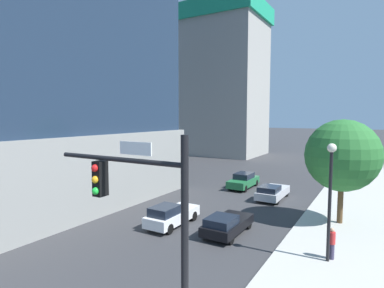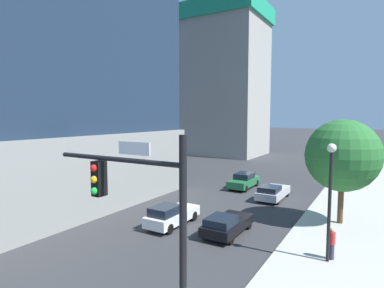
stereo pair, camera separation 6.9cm
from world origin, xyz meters
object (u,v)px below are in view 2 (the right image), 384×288
construction_building (221,75)px  car_white (171,215)px  street_lamp (330,185)px  pedestrian_red_shirt (332,243)px  car_green (244,181)px  traffic_light_pole (143,216)px  car_black (227,224)px  car_silver (272,192)px  street_tree (343,156)px

construction_building → car_white: (15.03, -38.31, -14.51)m
construction_building → street_lamp: 47.39m
construction_building → pedestrian_red_shirt: (24.90, -38.46, -14.28)m
street_lamp → car_green: 16.94m
traffic_light_pole → car_black: 11.70m
car_silver → pedestrian_red_shirt: pedestrian_red_shirt is taller
car_green → pedestrian_red_shirt: size_ratio=2.91×
street_lamp → car_green: street_lamp is taller
car_black → street_lamp: bearing=-9.3°
construction_building → car_black: bearing=-63.5°
car_white → car_black: bearing=7.1°
car_green → car_silver: (3.83, -2.93, -0.09)m
street_tree → car_black: (-5.81, -5.51, -4.04)m
street_lamp → pedestrian_red_shirt: street_lamp is taller
street_lamp → car_white: street_lamp is taller
car_white → car_silver: (3.83, 10.06, -0.07)m
car_silver → street_tree: bearing=-35.0°
car_white → pedestrian_red_shirt: bearing=-0.9°
traffic_light_pole → street_tree: size_ratio=0.96×
pedestrian_red_shirt → car_white: bearing=179.1°
street_tree → car_green: size_ratio=1.50×
construction_building → car_silver: bearing=-56.3°
construction_building → street_tree: bearing=-52.6°
car_black → car_silver: bearing=90.0°
car_green → pedestrian_red_shirt: (9.86, -13.14, 0.20)m
traffic_light_pole → car_white: bearing=121.3°
street_tree → car_silver: bearing=145.0°
street_lamp → car_green: size_ratio=1.26×
car_silver → pedestrian_red_shirt: size_ratio=2.85×
car_green → car_silver: size_ratio=1.02×
street_lamp → car_white: size_ratio=1.34×
traffic_light_pole → pedestrian_red_shirt: traffic_light_pole is taller
traffic_light_pole → street_tree: bearing=78.2°
pedestrian_red_shirt → street_tree: bearing=92.1°
car_white → street_lamp: bearing=-2.9°
traffic_light_pole → car_black: bearing=102.7°
street_tree → car_green: street_tree is taller
street_tree → car_black: size_ratio=1.65×
traffic_light_pole → car_green: size_ratio=1.44×
car_white → car_silver: car_white is taller
car_white → car_black: 3.86m
construction_building → car_silver: size_ratio=7.50×
car_green → car_black: (3.83, -12.51, -0.09)m
construction_building → car_green: bearing=-59.3°
car_white → construction_building: bearing=111.4°
construction_building → car_black: (18.86, -37.83, -14.58)m
street_lamp → car_black: 6.84m
traffic_light_pole → pedestrian_red_shirt: size_ratio=4.18×
pedestrian_red_shirt → car_black: bearing=174.1°
car_silver → car_green: bearing=142.6°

